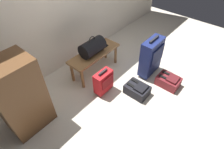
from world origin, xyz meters
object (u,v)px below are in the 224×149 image
duffel_bag_black (92,47)px  backpack_maroon (168,81)px  suitcase_upright_navy (151,57)px  cell_phone (104,45)px  bench (94,56)px  suitcase_small_red (104,82)px  backpack_dark (137,89)px  side_cabinet (20,97)px

duffel_bag_black → backpack_maroon: duffel_bag_black is taller
suitcase_upright_navy → duffel_bag_black: bearing=128.0°
cell_phone → suitcase_upright_navy: size_ratio=0.19×
bench → suitcase_small_red: 0.57m
bench → suitcase_upright_navy: size_ratio=1.33×
cell_phone → backpack_dark: bearing=-105.4°
bench → backpack_dark: bearing=-87.9°
bench → suitcase_upright_navy: 1.00m
bench → duffel_bag_black: bearing=-180.0°
cell_phone → backpack_maroon: size_ratio=0.38×
duffel_bag_black → side_cabinet: bearing=-177.7°
cell_phone → suitcase_upright_navy: bearing=-70.0°
bench → cell_phone: cell_phone is taller
suitcase_upright_navy → suitcase_small_red: bearing=159.6°
cell_phone → backpack_maroon: bearing=-78.8°
duffel_bag_black → backpack_dark: bearing=-86.0°
bench → suitcase_small_red: suitcase_small_red is taller
duffel_bag_black → suitcase_upright_navy: size_ratio=0.59×
bench → side_cabinet: 1.41m
cell_phone → side_cabinet: (-1.70, -0.08, 0.12)m
cell_phone → suitcase_small_red: 0.79m
backpack_dark → side_cabinet: size_ratio=0.35×
duffel_bag_black → suitcase_upright_navy: duffel_bag_black is taller
duffel_bag_black → suitcase_small_red: (-0.26, -0.47, -0.32)m
backpack_dark → side_cabinet: 1.74m
cell_phone → backpack_dark: size_ratio=0.38×
suitcase_upright_navy → backpack_maroon: bearing=-97.2°
suitcase_upright_navy → backpack_maroon: suitcase_upright_navy is taller
bench → backpack_dark: size_ratio=2.63×
side_cabinet → backpack_maroon: bearing=-31.2°
bench → suitcase_small_red: (-0.29, -0.47, -0.12)m
bench → backpack_maroon: 1.37m
suitcase_small_red → side_cabinet: side_cabinet is taller
duffel_bag_black → backpack_dark: duffel_bag_black is taller
suitcase_upright_navy → side_cabinet: bearing=159.4°
backpack_dark → duffel_bag_black: bearing=94.0°
backpack_maroon → side_cabinet: bearing=148.8°
duffel_bag_black → backpack_dark: (0.06, -0.93, -0.47)m
bench → duffel_bag_black: 0.20m
suitcase_upright_navy → backpack_dark: (-0.56, -0.12, -0.29)m
bench → backpack_maroon: bench is taller
bench → backpack_dark: bench is taller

